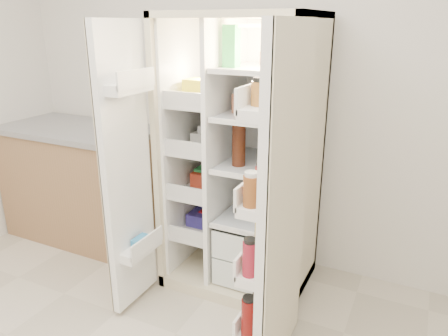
% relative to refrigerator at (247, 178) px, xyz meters
% --- Properties ---
extents(wall_back, '(4.00, 0.02, 2.70)m').
position_rel_refrigerator_xyz_m(wall_back, '(-0.11, 0.35, 0.61)').
color(wall_back, silver).
rests_on(wall_back, floor).
extents(refrigerator, '(0.92, 0.70, 1.80)m').
position_rel_refrigerator_xyz_m(refrigerator, '(0.00, 0.00, 0.00)').
color(refrigerator, beige).
rests_on(refrigerator, floor).
extents(freezer_door, '(0.15, 0.40, 1.72)m').
position_rel_refrigerator_xyz_m(freezer_door, '(-0.52, -0.60, 0.15)').
color(freezer_door, white).
rests_on(freezer_door, floor).
extents(fridge_door, '(0.17, 0.58, 1.72)m').
position_rel_refrigerator_xyz_m(fridge_door, '(0.46, -0.69, 0.13)').
color(fridge_door, white).
rests_on(fridge_door, floor).
extents(kitchen_counter, '(1.30, 0.69, 0.95)m').
position_rel_refrigerator_xyz_m(kitchen_counter, '(-1.46, -0.01, -0.27)').
color(kitchen_counter, '#8D6746').
rests_on(kitchen_counter, floor).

